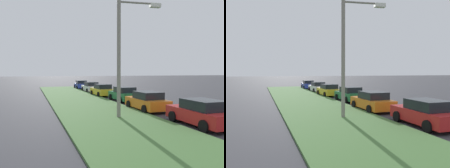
# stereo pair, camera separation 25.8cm
# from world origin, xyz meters

# --- Properties ---
(grass_median) EXTENTS (60.00, 6.00, 0.12)m
(grass_median) POSITION_xyz_m (10.00, 7.67, 0.06)
(grass_median) COLOR #477238
(grass_median) RESTS_ON ground
(parked_car_red) EXTENTS (4.32, 2.05, 1.47)m
(parked_car_red) POSITION_xyz_m (4.89, 3.41, 0.72)
(parked_car_red) COLOR red
(parked_car_red) RESTS_ON ground
(parked_car_orange) EXTENTS (4.33, 2.07, 1.47)m
(parked_car_orange) POSITION_xyz_m (10.48, 3.82, 0.72)
(parked_car_orange) COLOR orange
(parked_car_orange) RESTS_ON ground
(parked_car_green) EXTENTS (4.33, 2.08, 1.47)m
(parked_car_green) POSITION_xyz_m (16.23, 3.40, 0.72)
(parked_car_green) COLOR #1E6B38
(parked_car_green) RESTS_ON ground
(parked_car_yellow) EXTENTS (4.38, 2.17, 1.47)m
(parked_car_yellow) POSITION_xyz_m (21.89, 3.97, 0.72)
(parked_car_yellow) COLOR gold
(parked_car_yellow) RESTS_ON ground
(parked_car_white) EXTENTS (4.36, 2.13, 1.47)m
(parked_car_white) POSITION_xyz_m (28.10, 3.85, 0.72)
(parked_car_white) COLOR silver
(parked_car_white) RESTS_ON ground
(parked_car_blue) EXTENTS (4.35, 2.12, 1.47)m
(parked_car_blue) POSITION_xyz_m (34.88, 3.92, 0.72)
(parked_car_blue) COLOR #23389E
(parked_car_blue) RESTS_ON ground
(streetlight) EXTENTS (0.65, 2.87, 7.50)m
(streetlight) POSITION_xyz_m (8.16, 6.69, 4.39)
(streetlight) COLOR gray
(streetlight) RESTS_ON ground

